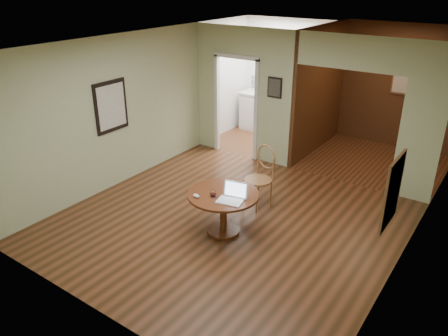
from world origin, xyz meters
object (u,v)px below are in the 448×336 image
Objects in this scene: dining_table at (223,204)px; chair at (261,173)px; open_laptop at (232,196)px; closed_laptop at (236,185)px.

chair is (0.02, 1.06, 0.10)m from dining_table.
open_laptop is 1.35× the size of closed_laptop.
dining_table is 2.65× the size of open_laptop.
chair reaches higher than dining_table.
chair is 0.75m from closed_laptop.
open_laptop is 0.46m from closed_laptop.
dining_table is 3.58× the size of closed_laptop.
closed_laptop is at bearing 105.72° from open_laptop.
dining_table is 0.36m from closed_laptop.
open_laptop is at bearing -61.02° from closed_laptop.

